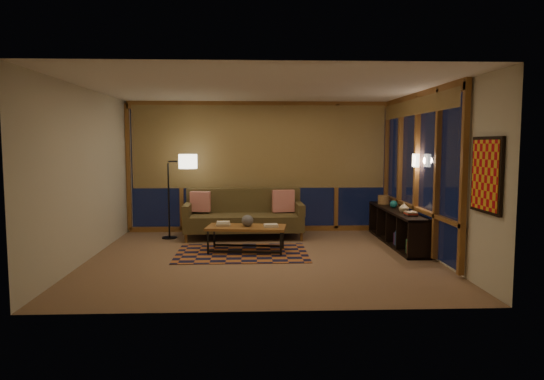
{
  "coord_description": "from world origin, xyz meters",
  "views": [
    {
      "loc": [
        -0.16,
        -7.65,
        1.83
      ],
      "look_at": [
        0.18,
        0.45,
        1.06
      ],
      "focal_mm": 32.0,
      "sensor_mm": 36.0,
      "label": 1
    }
  ],
  "objects_px": {
    "floor_lamp": "(169,196)",
    "sofa": "(244,214)",
    "coffee_table": "(246,239)",
    "bookshelf": "(397,227)"
  },
  "relations": [
    {
      "from": "sofa",
      "to": "floor_lamp",
      "type": "distance_m",
      "value": 1.5
    },
    {
      "from": "bookshelf",
      "to": "floor_lamp",
      "type": "bearing_deg",
      "value": 170.29
    },
    {
      "from": "sofa",
      "to": "coffee_table",
      "type": "relative_size",
      "value": 1.72
    },
    {
      "from": "coffee_table",
      "to": "floor_lamp",
      "type": "xyz_separation_m",
      "value": [
        -1.51,
        1.27,
        0.6
      ]
    },
    {
      "from": "sofa",
      "to": "coffee_table",
      "type": "xyz_separation_m",
      "value": [
        0.06,
        -1.23,
        -0.24
      ]
    },
    {
      "from": "sofa",
      "to": "floor_lamp",
      "type": "relative_size",
      "value": 1.38
    },
    {
      "from": "coffee_table",
      "to": "bookshelf",
      "type": "relative_size",
      "value": 0.52
    },
    {
      "from": "floor_lamp",
      "to": "sofa",
      "type": "bearing_deg",
      "value": -7.19
    },
    {
      "from": "coffee_table",
      "to": "bookshelf",
      "type": "height_order",
      "value": "bookshelf"
    },
    {
      "from": "bookshelf",
      "to": "sofa",
      "type": "bearing_deg",
      "value": 166.27
    }
  ]
}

